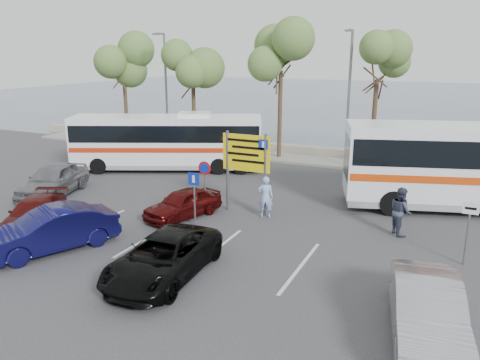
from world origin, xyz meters
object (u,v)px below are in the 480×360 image
at_px(street_lamp_left, 165,85).
at_px(car_red, 183,203).
at_px(direction_sign, 246,159).
at_px(car_maroon, 34,214).
at_px(pedestrian_near, 265,197).
at_px(suv_black, 164,257).
at_px(car_silver_b, 427,311).
at_px(pedestrian_far, 401,211).
at_px(street_lamp_right, 349,92).
at_px(car_silver_a, 53,180).
at_px(coach_bus_left, 167,144).
at_px(car_blue, 51,230).

bearing_deg(street_lamp_left, car_red, -53.79).
xyz_separation_m(street_lamp_left, direction_sign, (11.00, -10.32, -2.17)).
xyz_separation_m(car_maroon, pedestrian_near, (8.00, 5.12, 0.32)).
height_order(direction_sign, suv_black, direction_sign).
distance_m(car_silver_b, pedestrian_far, 7.10).
height_order(street_lamp_right, car_silver_b, street_lamp_right).
bearing_deg(car_silver_b, street_lamp_left, 127.80).
xyz_separation_m(car_silver_a, suv_black, (9.90, -5.00, -0.12)).
distance_m(pedestrian_near, pedestrian_far, 5.49).
relative_size(coach_bus_left, suv_black, 2.30).
height_order(street_lamp_left, coach_bus_left, street_lamp_left).
distance_m(car_silver_a, car_maroon, 4.52).
height_order(car_red, suv_black, suv_black).
relative_size(car_silver_a, suv_black, 0.97).
bearing_deg(pedestrian_far, car_blue, 89.91).
bearing_deg(car_blue, car_silver_b, 25.23).
bearing_deg(coach_bus_left, car_silver_a, -107.96).
bearing_deg(car_red, car_silver_b, -8.67).
xyz_separation_m(car_maroon, car_silver_b, (14.94, -1.39, 0.16)).
relative_size(car_blue, pedestrian_near, 2.55).
height_order(street_lamp_left, car_blue, street_lamp_left).
distance_m(car_blue, suv_black, 4.80).
bearing_deg(car_silver_b, pedestrian_near, 126.58).
bearing_deg(pedestrian_near, street_lamp_right, -112.58).
distance_m(car_silver_a, car_blue, 7.15).
bearing_deg(car_silver_b, direction_sign, 129.59).
bearing_deg(car_silver_a, pedestrian_near, -8.42).
xyz_separation_m(street_lamp_right, car_maroon, (-9.00, -15.63, -4.01)).
distance_m(direction_sign, car_maroon, 8.98).
relative_size(suv_black, car_silver_b, 1.06).
relative_size(street_lamp_right, car_silver_a, 1.72).
bearing_deg(street_lamp_right, car_maroon, -119.94).
relative_size(coach_bus_left, pedestrian_far, 5.88).
height_order(car_red, car_silver_b, car_silver_b).
relative_size(direction_sign, car_silver_b, 0.79).
bearing_deg(street_lamp_left, suv_black, -56.65).
xyz_separation_m(car_silver_b, pedestrian_near, (-6.94, 6.51, 0.16)).
xyz_separation_m(car_silver_a, car_red, (7.50, 0.00, -0.17)).
relative_size(street_lamp_left, car_blue, 1.72).
bearing_deg(car_maroon, street_lamp_right, 36.25).
xyz_separation_m(pedestrian_near, pedestrian_far, (5.47, 0.44, 0.03)).
distance_m(street_lamp_left, car_silver_a, 12.67).
bearing_deg(car_silver_a, direction_sign, -6.54).
height_order(pedestrian_near, pedestrian_far, pedestrian_far).
bearing_deg(car_blue, car_red, 89.59).
distance_m(car_red, pedestrian_far, 8.90).
relative_size(street_lamp_left, car_silver_b, 1.76).
xyz_separation_m(car_red, pedestrian_far, (8.67, 1.95, 0.32)).
relative_size(car_silver_a, pedestrian_near, 2.55).
xyz_separation_m(suv_black, pedestrian_far, (6.27, 6.95, 0.27)).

